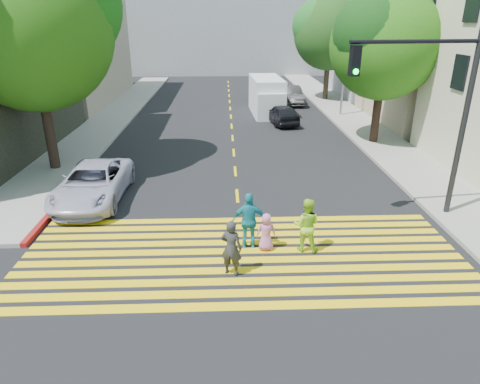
{
  "coord_description": "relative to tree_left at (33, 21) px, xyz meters",
  "views": [
    {
      "loc": [
        -0.49,
        -10.07,
        6.77
      ],
      "look_at": [
        0.0,
        3.0,
        1.4
      ],
      "focal_mm": 32.0,
      "sensor_mm": 36.0,
      "label": 1
    }
  ],
  "objects": [
    {
      "name": "pedestrian_child",
      "position": [
        9.23,
        -7.94,
        -5.98
      ],
      "size": [
        0.63,
        0.44,
        1.22
      ],
      "primitive_type": "imported",
      "rotation": [
        0.0,
        0.0,
        3.06
      ],
      "color": "#BF66A1",
      "rests_on": "ground"
    },
    {
      "name": "dark_car_parked",
      "position": [
        13.58,
        16.12,
        -5.87
      ],
      "size": [
        1.87,
        4.5,
        1.45
      ],
      "primitive_type": "imported",
      "rotation": [
        0.0,
        0.0,
        0.08
      ],
      "color": "#242527",
      "rests_on": "ground"
    },
    {
      "name": "pedestrian_man",
      "position": [
        8.13,
        -9.27,
        -5.76
      ],
      "size": [
        0.7,
        0.58,
        1.67
      ],
      "primitive_type": "imported",
      "rotation": [
        0.0,
        0.0,
        2.81
      ],
      "color": "#2C2C2E",
      "rests_on": "ground"
    },
    {
      "name": "building_left_tan",
      "position": [
        -7.53,
        18.43,
        -1.59
      ],
      "size": [
        12.0,
        16.0,
        10.0
      ],
      "primitive_type": "cube",
      "color": "tan",
      "rests_on": "ground"
    },
    {
      "name": "ground",
      "position": [
        8.47,
        -9.57,
        -6.59
      ],
      "size": [
        120.0,
        120.0,
        0.0
      ],
      "primitive_type": "plane",
      "color": "black"
    },
    {
      "name": "white_van",
      "position": [
        11.17,
        12.24,
        -5.34
      ],
      "size": [
        2.34,
        5.67,
        2.64
      ],
      "rotation": [
        0.0,
        0.0,
        0.04
      ],
      "color": "white",
      "rests_on": "ground"
    },
    {
      "name": "building_right_grey",
      "position": [
        23.47,
        20.43,
        -1.59
      ],
      "size": [
        10.0,
        10.0,
        10.0
      ],
      "primitive_type": "cube",
      "color": "gray",
      "rests_on": "ground"
    },
    {
      "name": "silver_car",
      "position": [
        11.57,
        20.69,
        -5.96
      ],
      "size": [
        1.89,
        4.4,
        1.26
      ],
      "primitive_type": "imported",
      "rotation": [
        0.0,
        0.0,
        3.17
      ],
      "color": "#8A94A0",
      "rests_on": "ground"
    },
    {
      "name": "pedestrian_woman",
      "position": [
        10.45,
        -8.01,
        -5.72
      ],
      "size": [
        0.99,
        0.86,
        1.73
      ],
      "primitive_type": "imported",
      "rotation": [
        0.0,
        0.0,
        2.87
      ],
      "color": "#98D42B",
      "rests_on": "ground"
    },
    {
      "name": "curb_red",
      "position": [
        1.57,
        -3.57,
        -6.51
      ],
      "size": [
        0.2,
        8.0,
        0.16
      ],
      "primitive_type": "cube",
      "color": "maroon",
      "rests_on": "ground"
    },
    {
      "name": "tree_right_near",
      "position": [
        16.62,
        4.02,
        -0.87
      ],
      "size": [
        7.43,
        7.35,
        8.45
      ],
      "rotation": [
        0.0,
        0.0,
        0.33
      ],
      "color": "black",
      "rests_on": "ground"
    },
    {
      "name": "tree_left",
      "position": [
        0.0,
        0.0,
        0.0
      ],
      "size": [
        8.81,
        8.76,
        9.78
      ],
      "rotation": [
        0.0,
        0.0,
        0.37
      ],
      "color": "black",
      "rests_on": "ground"
    },
    {
      "name": "dark_car_near",
      "position": [
        11.9,
        8.99,
        -5.92
      ],
      "size": [
        2.18,
        4.13,
        1.34
      ],
      "primitive_type": "imported",
      "rotation": [
        0.0,
        0.0,
        3.3
      ],
      "color": "black",
      "rests_on": "ground"
    },
    {
      "name": "crosswalk",
      "position": [
        8.47,
        -8.29,
        -6.58
      ],
      "size": [
        13.4,
        5.3,
        0.01
      ],
      "color": "yellow",
      "rests_on": "ground"
    },
    {
      "name": "sidewalk_left",
      "position": [
        -0.03,
        12.43,
        -6.51
      ],
      "size": [
        3.0,
        40.0,
        0.15
      ],
      "primitive_type": "cube",
      "color": "gray",
      "rests_on": "ground"
    },
    {
      "name": "backdrop_block",
      "position": [
        8.47,
        38.43,
        -0.59
      ],
      "size": [
        30.0,
        8.0,
        12.0
      ],
      "primitive_type": "cube",
      "color": "gray",
      "rests_on": "ground"
    },
    {
      "name": "lane_line",
      "position": [
        8.47,
        12.93,
        -6.58
      ],
      "size": [
        0.12,
        34.4,
        0.01
      ],
      "color": "yellow",
      "rests_on": "ground"
    },
    {
      "name": "building_right_tan",
      "position": [
        23.47,
        9.43,
        -1.59
      ],
      "size": [
        10.0,
        10.0,
        10.0
      ],
      "primitive_type": "cube",
      "color": "tan",
      "rests_on": "ground"
    },
    {
      "name": "pedestrian_extra",
      "position": [
        8.72,
        -7.75,
        -5.67
      ],
      "size": [
        1.07,
        0.45,
        1.83
      ],
      "primitive_type": "imported",
      "rotation": [
        0.0,
        0.0,
        3.14
      ],
      "color": "teal",
      "rests_on": "ground"
    },
    {
      "name": "traffic_signal",
      "position": [
        14.9,
        -5.83,
        -2.38
      ],
      "size": [
        4.42,
        0.87,
        6.5
      ],
      "rotation": [
        0.0,
        0.0,
        0.12
      ],
      "color": "black",
      "rests_on": "ground"
    },
    {
      "name": "street_lamp",
      "position": [
        16.31,
        11.2,
        -1.47
      ],
      "size": [
        2.02,
        0.47,
        8.93
      ],
      "rotation": [
        0.0,
        0.0,
        -0.14
      ],
      "color": "gray",
      "rests_on": "ground"
    },
    {
      "name": "white_sedan",
      "position": [
        2.79,
        -3.79,
        -5.88
      ],
      "size": [
        2.42,
        5.16,
        1.43
      ],
      "primitive_type": "imported",
      "rotation": [
        0.0,
        0.0,
        -0.01
      ],
      "color": "#B4B1C9",
      "rests_on": "ground"
    },
    {
      "name": "sidewalk_right",
      "position": [
        16.97,
        5.43,
        -6.51
      ],
      "size": [
        3.0,
        60.0,
        0.15
      ],
      "primitive_type": "cube",
      "color": "gray",
      "rests_on": "ground"
    },
    {
      "name": "tree_right_far",
      "position": [
        16.91,
        17.76,
        -0.76
      ],
      "size": [
        7.35,
        6.99,
        8.63
      ],
      "rotation": [
        0.0,
        0.0,
        -0.19
      ],
      "color": "black",
      "rests_on": "ground"
    }
  ]
}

